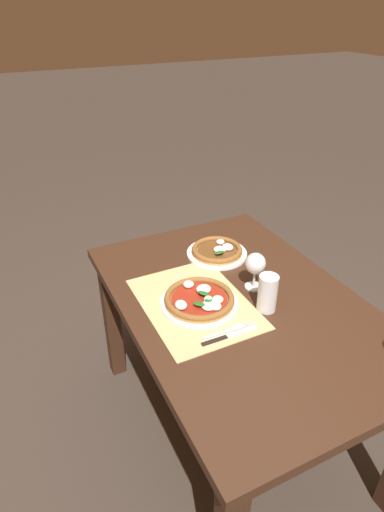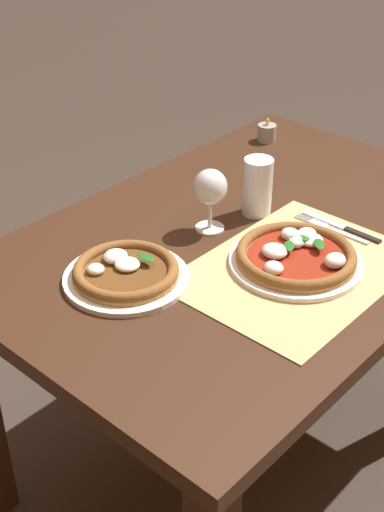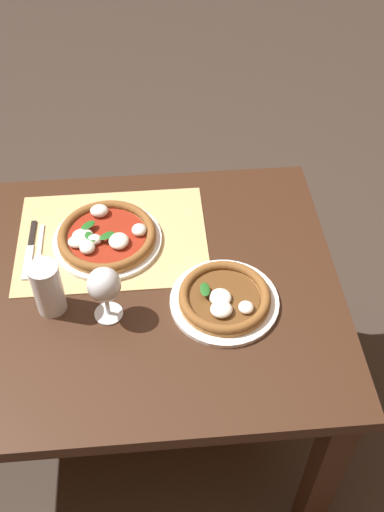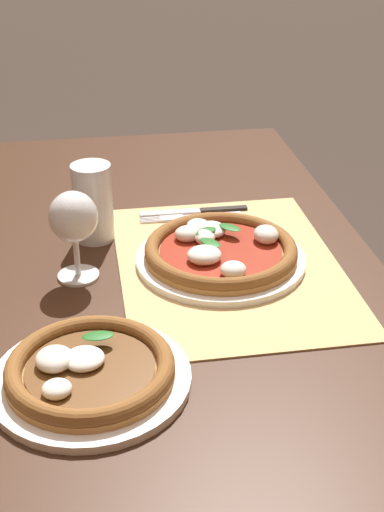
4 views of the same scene
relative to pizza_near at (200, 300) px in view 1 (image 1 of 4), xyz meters
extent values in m
plane|color=#382D26|center=(0.05, 0.15, -0.76)|extent=(24.00, 24.00, 0.00)
cube|color=#382114|center=(0.05, 0.15, -0.04)|extent=(1.28, 0.86, 0.04)
cube|color=#382114|center=(-0.53, -0.22, -0.41)|extent=(0.07, 0.07, 0.70)
cube|color=#382114|center=(-0.53, 0.52, -0.41)|extent=(0.07, 0.07, 0.70)
cube|color=tan|center=(-0.01, -0.01, -0.02)|extent=(0.51, 0.38, 0.00)
cylinder|color=white|center=(0.00, 0.00, -0.01)|extent=(0.29, 0.29, 0.01)
cylinder|color=#B77F42|center=(0.00, 0.00, 0.00)|extent=(0.26, 0.26, 0.01)
torus|color=brown|center=(0.00, 0.00, 0.01)|extent=(0.26, 0.26, 0.02)
cylinder|color=maroon|center=(0.00, 0.00, 0.00)|extent=(0.21, 0.21, 0.00)
ellipsoid|color=silver|center=(0.06, 0.00, 0.01)|extent=(0.06, 0.05, 0.02)
ellipsoid|color=silver|center=(0.03, 0.02, 0.01)|extent=(0.04, 0.04, 0.02)
ellipsoid|color=silver|center=(0.02, -0.09, 0.02)|extent=(0.05, 0.04, 0.03)
ellipsoid|color=silver|center=(0.04, 0.05, 0.02)|extent=(0.04, 0.04, 0.03)
ellipsoid|color=silver|center=(-0.03, 0.03, 0.02)|extent=(0.05, 0.06, 0.03)
ellipsoid|color=silver|center=(0.08, 0.03, 0.01)|extent=(0.05, 0.04, 0.02)
ellipsoid|color=silver|center=(-0.09, 0.00, 0.01)|extent=(0.04, 0.04, 0.03)
ellipsoid|color=#1E5B1E|center=(0.00, 0.02, 0.02)|extent=(0.05, 0.04, 0.00)
ellipsoid|color=#1E5B1E|center=(0.05, -0.03, 0.02)|extent=(0.05, 0.05, 0.00)
ellipsoid|color=#1E5B1E|center=(0.04, 0.02, 0.02)|extent=(0.05, 0.05, 0.00)
cylinder|color=white|center=(-0.29, 0.23, -0.02)|extent=(0.27, 0.27, 0.01)
cylinder|color=#B77F42|center=(-0.29, 0.23, -0.01)|extent=(0.23, 0.23, 0.01)
torus|color=brown|center=(-0.29, 0.23, 0.00)|extent=(0.23, 0.23, 0.02)
cylinder|color=brown|center=(-0.29, 0.23, 0.00)|extent=(0.17, 0.17, 0.00)
ellipsoid|color=silver|center=(-0.28, 0.24, 0.01)|extent=(0.05, 0.06, 0.02)
ellipsoid|color=silver|center=(-0.34, 0.28, 0.01)|extent=(0.04, 0.04, 0.02)
ellipsoid|color=silver|center=(-0.28, 0.28, 0.01)|extent=(0.05, 0.05, 0.03)
ellipsoid|color=#1E5B1E|center=(-0.24, 0.22, 0.02)|extent=(0.02, 0.04, 0.00)
cylinder|color=silver|center=(-0.01, 0.24, -0.02)|extent=(0.07, 0.07, 0.00)
cylinder|color=silver|center=(-0.01, 0.24, 0.01)|extent=(0.01, 0.01, 0.06)
ellipsoid|color=silver|center=(-0.01, 0.24, 0.09)|extent=(0.08, 0.08, 0.08)
ellipsoid|color=#AD5B14|center=(-0.01, 0.24, 0.08)|extent=(0.07, 0.07, 0.05)
cylinder|color=silver|center=(0.13, 0.21, 0.05)|extent=(0.07, 0.07, 0.15)
cylinder|color=black|center=(0.13, 0.21, 0.03)|extent=(0.07, 0.07, 0.12)
cylinder|color=silver|center=(0.13, 0.21, 0.10)|extent=(0.07, 0.07, 0.02)
cube|color=#B7B7BC|center=(0.18, -0.02, -0.02)|extent=(0.01, 0.12, 0.00)
cube|color=#B7B7BC|center=(0.18, 0.06, -0.02)|extent=(0.02, 0.05, 0.00)
cylinder|color=#B7B7BC|center=(0.19, 0.10, -0.02)|extent=(0.00, 0.04, 0.00)
cylinder|color=#B7B7BC|center=(0.18, 0.10, -0.02)|extent=(0.00, 0.04, 0.00)
cylinder|color=#B7B7BC|center=(0.18, 0.10, -0.02)|extent=(0.00, 0.04, 0.00)
cylinder|color=#B7B7BC|center=(0.17, 0.10, -0.02)|extent=(0.00, 0.04, 0.00)
cube|color=black|center=(0.20, -0.05, -0.02)|extent=(0.02, 0.10, 0.01)
cube|color=#B7B7BC|center=(0.21, 0.06, -0.02)|extent=(0.02, 0.12, 0.00)
camera|label=1|loc=(1.14, -0.59, 0.97)|focal=30.00mm
camera|label=2|loc=(-1.13, -0.71, 0.84)|focal=50.00mm
camera|label=3|loc=(-0.13, 1.14, 1.14)|focal=42.00mm
camera|label=4|loc=(-1.06, 0.22, 0.59)|focal=50.00mm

